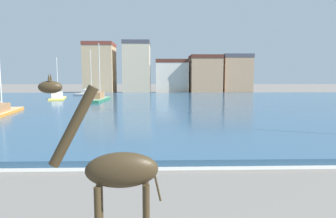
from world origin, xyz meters
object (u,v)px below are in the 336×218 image
at_px(sailboat_green, 100,99).
at_px(sailboat_orange, 2,112).
at_px(sailboat_yellow, 58,98).
at_px(sailboat_grey, 91,94).
at_px(giraffe_statue, 116,174).

height_order(sailboat_green, sailboat_orange, sailboat_green).
relative_size(sailboat_yellow, sailboat_green, 0.90).
height_order(sailboat_yellow, sailboat_grey, sailboat_grey).
bearing_deg(giraffe_statue, sailboat_yellow, 109.83).
distance_m(sailboat_yellow, sailboat_orange, 19.36).
distance_m(giraffe_statue, sailboat_orange, 27.75).
bearing_deg(sailboat_orange, sailboat_yellow, 93.01).
bearing_deg(sailboat_orange, sailboat_green, 67.59).
height_order(giraffe_statue, sailboat_grey, sailboat_grey).
height_order(giraffe_statue, sailboat_yellow, sailboat_yellow).
bearing_deg(sailboat_grey, sailboat_green, -73.06).
distance_m(giraffe_statue, sailboat_yellow, 45.69).
xyz_separation_m(sailboat_yellow, sailboat_grey, (2.70, 12.05, 0.01)).
height_order(giraffe_statue, sailboat_green, sailboat_green).
height_order(giraffe_statue, sailboat_orange, sailboat_orange).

